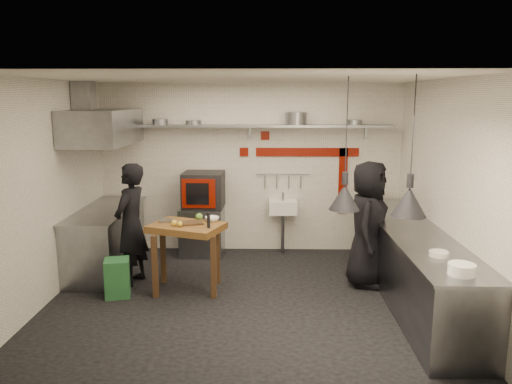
{
  "coord_description": "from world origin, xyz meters",
  "views": [
    {
      "loc": [
        0.29,
        -6.17,
        2.58
      ],
      "look_at": [
        0.14,
        0.3,
        1.34
      ],
      "focal_mm": 35.0,
      "sensor_mm": 36.0,
      "label": 1
    }
  ],
  "objects_px": {
    "chef_right": "(368,224)",
    "green_bin": "(117,278)",
    "chef_left": "(131,224)",
    "oven_stand": "(202,230)",
    "combi_oven": "(204,190)",
    "prep_table": "(187,257)"
  },
  "relations": [
    {
      "from": "oven_stand",
      "to": "prep_table",
      "type": "distance_m",
      "value": 1.59
    },
    {
      "from": "green_bin",
      "to": "chef_left",
      "type": "relative_size",
      "value": 0.29
    },
    {
      "from": "green_bin",
      "to": "chef_right",
      "type": "xyz_separation_m",
      "value": [
        3.34,
        0.5,
        0.62
      ]
    },
    {
      "from": "chef_right",
      "to": "prep_table",
      "type": "bearing_deg",
      "value": 115.26
    },
    {
      "from": "chef_left",
      "to": "oven_stand",
      "type": "bearing_deg",
      "value": 162.89
    },
    {
      "from": "prep_table",
      "to": "chef_right",
      "type": "bearing_deg",
      "value": 26.32
    },
    {
      "from": "oven_stand",
      "to": "green_bin",
      "type": "relative_size",
      "value": 1.6
    },
    {
      "from": "combi_oven",
      "to": "green_bin",
      "type": "xyz_separation_m",
      "value": [
        -0.92,
        -1.8,
        -0.84
      ]
    },
    {
      "from": "oven_stand",
      "to": "chef_left",
      "type": "height_order",
      "value": "chef_left"
    },
    {
      "from": "chef_left",
      "to": "chef_right",
      "type": "height_order",
      "value": "chef_right"
    },
    {
      "from": "chef_right",
      "to": "green_bin",
      "type": "bearing_deg",
      "value": 117.49
    },
    {
      "from": "oven_stand",
      "to": "combi_oven",
      "type": "height_order",
      "value": "combi_oven"
    },
    {
      "from": "green_bin",
      "to": "chef_left",
      "type": "xyz_separation_m",
      "value": [
        0.08,
        0.48,
        0.6
      ]
    },
    {
      "from": "oven_stand",
      "to": "chef_left",
      "type": "xyz_separation_m",
      "value": [
        -0.81,
        -1.35,
        0.45
      ]
    },
    {
      "from": "oven_stand",
      "to": "chef_left",
      "type": "bearing_deg",
      "value": -119.68
    },
    {
      "from": "combi_oven",
      "to": "chef_right",
      "type": "distance_m",
      "value": 2.75
    },
    {
      "from": "chef_left",
      "to": "prep_table",
      "type": "bearing_deg",
      "value": 86.9
    },
    {
      "from": "prep_table",
      "to": "chef_right",
      "type": "xyz_separation_m",
      "value": [
        2.45,
        0.27,
        0.41
      ]
    },
    {
      "from": "oven_stand",
      "to": "chef_right",
      "type": "height_order",
      "value": "chef_right"
    },
    {
      "from": "combi_oven",
      "to": "chef_right",
      "type": "bearing_deg",
      "value": -26.91
    },
    {
      "from": "green_bin",
      "to": "chef_right",
      "type": "distance_m",
      "value": 3.43
    },
    {
      "from": "combi_oven",
      "to": "green_bin",
      "type": "height_order",
      "value": "combi_oven"
    }
  ]
}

